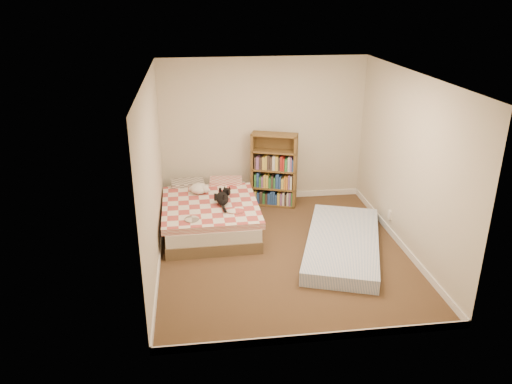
{
  "coord_description": "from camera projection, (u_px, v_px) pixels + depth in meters",
  "views": [
    {
      "loc": [
        -1.2,
        -6.22,
        3.49
      ],
      "look_at": [
        -0.35,
        0.3,
        0.82
      ],
      "focal_mm": 35.0,
      "sensor_mm": 36.0,
      "label": 1
    }
  ],
  "objects": [
    {
      "name": "black_cat",
      "position": [
        222.0,
        197.0,
        7.65
      ],
      "size": [
        0.34,
        0.73,
        0.16
      ],
      "rotation": [
        0.0,
        0.0,
        -0.35
      ],
      "color": "black",
      "rests_on": "bed"
    },
    {
      "name": "room",
      "position": [
        285.0,
        173.0,
        6.73
      ],
      "size": [
        3.51,
        4.01,
        2.51
      ],
      "color": "#472C1E",
      "rests_on": "ground"
    },
    {
      "name": "bed",
      "position": [
        210.0,
        213.0,
        7.85
      ],
      "size": [
        1.47,
        1.99,
        0.53
      ],
      "rotation": [
        0.0,
        0.0,
        0.02
      ],
      "color": "brown",
      "rests_on": "room"
    },
    {
      "name": "white_dog",
      "position": [
        199.0,
        189.0,
        7.97
      ],
      "size": [
        0.32,
        0.35,
        0.15
      ],
      "rotation": [
        0.0,
        0.0,
        0.18
      ],
      "color": "white",
      "rests_on": "bed"
    },
    {
      "name": "floor_mattress",
      "position": [
        343.0,
        243.0,
        7.2
      ],
      "size": [
        1.66,
        2.42,
        0.2
      ],
      "primitive_type": "cube",
      "rotation": [
        0.0,
        0.0,
        -0.33
      ],
      "color": "#7C9DCF",
      "rests_on": "room"
    },
    {
      "name": "bookshelf",
      "position": [
        274.0,
        178.0,
        8.6
      ],
      "size": [
        0.85,
        0.5,
        1.28
      ],
      "rotation": [
        0.0,
        0.0,
        -0.34
      ],
      "color": "#54391C",
      "rests_on": "room"
    }
  ]
}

